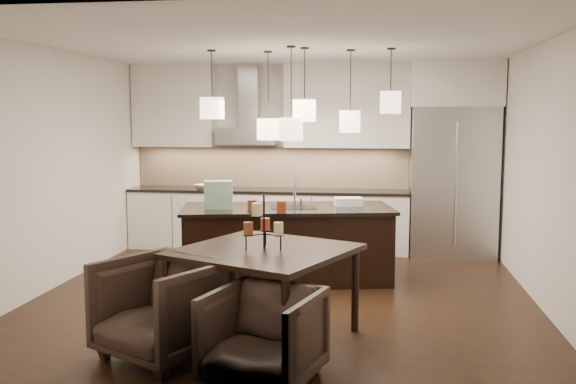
# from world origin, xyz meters

# --- Properties ---
(floor) EXTENTS (5.50, 5.50, 0.02)m
(floor) POSITION_xyz_m (0.00, 0.00, -0.01)
(floor) COLOR black
(floor) RESTS_ON ground
(ceiling) EXTENTS (5.50, 5.50, 0.02)m
(ceiling) POSITION_xyz_m (0.00, 0.00, 2.81)
(ceiling) COLOR white
(ceiling) RESTS_ON wall_back
(wall_back) EXTENTS (5.50, 0.02, 2.80)m
(wall_back) POSITION_xyz_m (0.00, 2.76, 1.40)
(wall_back) COLOR silver
(wall_back) RESTS_ON ground
(wall_front) EXTENTS (5.50, 0.02, 2.80)m
(wall_front) POSITION_xyz_m (0.00, -2.76, 1.40)
(wall_front) COLOR silver
(wall_front) RESTS_ON ground
(wall_left) EXTENTS (0.02, 5.50, 2.80)m
(wall_left) POSITION_xyz_m (-2.76, 0.00, 1.40)
(wall_left) COLOR silver
(wall_left) RESTS_ON ground
(wall_right) EXTENTS (0.02, 5.50, 2.80)m
(wall_right) POSITION_xyz_m (2.76, 0.00, 1.40)
(wall_right) COLOR silver
(wall_right) RESTS_ON ground
(refrigerator) EXTENTS (1.20, 0.72, 2.15)m
(refrigerator) POSITION_xyz_m (2.10, 2.38, 1.07)
(refrigerator) COLOR #B7B7BA
(refrigerator) RESTS_ON floor
(fridge_panel) EXTENTS (1.26, 0.72, 0.65)m
(fridge_panel) POSITION_xyz_m (2.10, 2.38, 2.47)
(fridge_panel) COLOR silver
(fridge_panel) RESTS_ON refrigerator
(lower_cabinets) EXTENTS (4.21, 0.62, 0.88)m
(lower_cabinets) POSITION_xyz_m (-0.62, 2.43, 0.44)
(lower_cabinets) COLOR silver
(lower_cabinets) RESTS_ON floor
(countertop) EXTENTS (4.21, 0.66, 0.04)m
(countertop) POSITION_xyz_m (-0.62, 2.43, 0.90)
(countertop) COLOR black
(countertop) RESTS_ON lower_cabinets
(backsplash) EXTENTS (4.21, 0.02, 0.63)m
(backsplash) POSITION_xyz_m (-0.62, 2.73, 1.24)
(backsplash) COLOR beige
(backsplash) RESTS_ON countertop
(upper_cab_left) EXTENTS (1.25, 0.35, 1.25)m
(upper_cab_left) POSITION_xyz_m (-2.10, 2.57, 2.17)
(upper_cab_left) COLOR silver
(upper_cab_left) RESTS_ON wall_back
(upper_cab_right) EXTENTS (1.85, 0.35, 1.25)m
(upper_cab_right) POSITION_xyz_m (0.55, 2.57, 2.17)
(upper_cab_right) COLOR silver
(upper_cab_right) RESTS_ON wall_back
(hood_canopy) EXTENTS (0.90, 0.52, 0.24)m
(hood_canopy) POSITION_xyz_m (-0.93, 2.48, 1.72)
(hood_canopy) COLOR #B7B7BA
(hood_canopy) RESTS_ON wall_back
(hood_chimney) EXTENTS (0.30, 0.28, 0.96)m
(hood_chimney) POSITION_xyz_m (-0.93, 2.59, 2.32)
(hood_chimney) COLOR #B7B7BA
(hood_chimney) RESTS_ON hood_canopy
(fruit_bowl) EXTENTS (0.31, 0.31, 0.06)m
(fruit_bowl) POSITION_xyz_m (-1.61, 2.38, 0.95)
(fruit_bowl) COLOR silver
(fruit_bowl) RESTS_ON countertop
(island_body) EXTENTS (2.62, 1.46, 0.87)m
(island_body) POSITION_xyz_m (-0.07, 0.64, 0.44)
(island_body) COLOR black
(island_body) RESTS_ON floor
(island_top) EXTENTS (2.72, 1.55, 0.04)m
(island_top) POSITION_xyz_m (-0.07, 0.64, 0.89)
(island_top) COLOR black
(island_top) RESTS_ON island_body
(faucet) EXTENTS (0.14, 0.25, 0.38)m
(faucet) POSITION_xyz_m (0.01, 0.75, 1.10)
(faucet) COLOR silver
(faucet) RESTS_ON island_top
(tote_bag) EXTENTS (0.37, 0.24, 0.34)m
(tote_bag) POSITION_xyz_m (-0.87, 0.40, 1.08)
(tote_bag) COLOR #164B32
(tote_bag) RESTS_ON island_top
(food_container) EXTENTS (0.38, 0.30, 0.10)m
(food_container) POSITION_xyz_m (0.67, 0.87, 0.96)
(food_container) COLOR silver
(food_container) RESTS_ON island_top
(dining_table) EXTENTS (1.83, 1.83, 0.83)m
(dining_table) POSITION_xyz_m (0.02, -1.47, 0.42)
(dining_table) COLOR black
(dining_table) RESTS_ON floor
(candelabra) EXTENTS (0.53, 0.53, 0.49)m
(candelabra) POSITION_xyz_m (0.02, -1.47, 1.08)
(candelabra) COLOR black
(candelabra) RESTS_ON dining_table
(candle_a) EXTENTS (0.11, 0.11, 0.11)m
(candle_a) POSITION_xyz_m (0.16, -1.53, 1.03)
(candle_a) COLOR #F4F0AF
(candle_a) RESTS_ON candelabra
(candle_b) EXTENTS (0.11, 0.11, 0.11)m
(candle_b) POSITION_xyz_m (-0.00, -1.32, 1.03)
(candle_b) COLOR #BE4024
(candle_b) RESTS_ON candelabra
(candle_c) EXTENTS (0.11, 0.11, 0.11)m
(candle_c) POSITION_xyz_m (-0.11, -1.56, 1.03)
(candle_c) COLOR brown
(candle_c) RESTS_ON candelabra
(candle_d) EXTENTS (0.11, 0.11, 0.11)m
(candle_d) POSITION_xyz_m (0.17, -1.43, 1.21)
(candle_d) COLOR #BE4024
(candle_d) RESTS_ON candelabra
(candle_e) EXTENTS (0.11, 0.11, 0.11)m
(candle_e) POSITION_xyz_m (-0.11, -1.39, 1.21)
(candle_e) COLOR brown
(candle_e) RESTS_ON candelabra
(candle_f) EXTENTS (0.11, 0.11, 0.11)m
(candle_f) POSITION_xyz_m (-0.02, -1.61, 1.21)
(candle_f) COLOR #F4F0AF
(candle_f) RESTS_ON candelabra
(armchair_left) EXTENTS (1.24, 1.25, 0.85)m
(armchair_left) POSITION_xyz_m (-0.75, -2.04, 0.42)
(armchair_left) COLOR black
(armchair_left) RESTS_ON floor
(armchair_right) EXTENTS (0.98, 0.99, 0.73)m
(armchair_right) POSITION_xyz_m (0.18, -2.46, 0.36)
(armchair_right) COLOR black
(armchair_right) RESTS_ON floor
(pendant_a) EXTENTS (0.24, 0.24, 0.26)m
(pendant_a) POSITION_xyz_m (-0.96, 0.48, 2.11)
(pendant_a) COLOR beige
(pendant_a) RESTS_ON ceiling
(pendant_b) EXTENTS (0.24, 0.24, 0.26)m
(pendant_b) POSITION_xyz_m (-0.32, 0.72, 1.86)
(pendant_b) COLOR beige
(pendant_b) RESTS_ON ceiling
(pendant_c) EXTENTS (0.24, 0.24, 0.26)m
(pendant_c) POSITION_xyz_m (0.17, 0.36, 2.08)
(pendant_c) COLOR beige
(pendant_c) RESTS_ON ceiling
(pendant_d) EXTENTS (0.24, 0.24, 0.26)m
(pendant_d) POSITION_xyz_m (0.68, 0.67, 1.95)
(pendant_d) COLOR beige
(pendant_d) RESTS_ON ceiling
(pendant_e) EXTENTS (0.24, 0.24, 0.26)m
(pendant_e) POSITION_xyz_m (1.15, 0.56, 2.18)
(pendant_e) COLOR beige
(pendant_e) RESTS_ON ceiling
(pendant_f) EXTENTS (0.24, 0.24, 0.26)m
(pendant_f) POSITION_xyz_m (0.04, 0.19, 1.87)
(pendant_f) COLOR beige
(pendant_f) RESTS_ON ceiling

